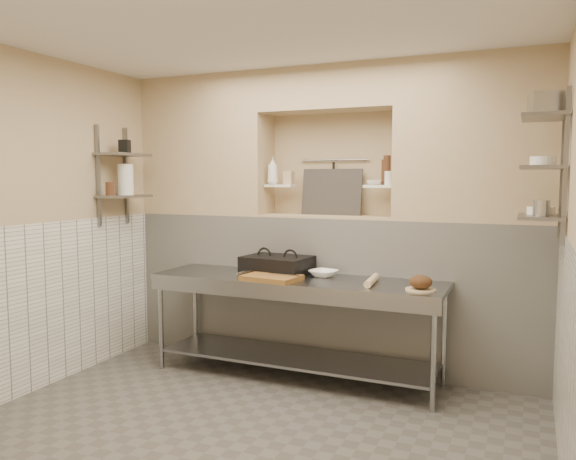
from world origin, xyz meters
The scene contains 47 objects.
floor centered at (0.00, 0.00, -0.05)m, with size 4.00×3.90×0.10m, color #494541.
ceiling centered at (0.00, 0.00, 2.85)m, with size 4.00×3.90×0.10m, color silver.
wall_left centered at (-2.05, 0.00, 1.40)m, with size 0.10×3.90×2.80m, color tan.
wall_back centered at (0.00, 2.00, 1.40)m, with size 4.00×0.10×2.80m, color tan.
backwall_lower centered at (0.00, 1.75, 0.70)m, with size 4.00×0.40×1.40m, color white.
alcove_sill centered at (0.00, 1.75, 1.41)m, with size 1.30×0.40×0.02m, color tan.
backwall_pillar_left centered at (-1.33, 1.75, 2.10)m, with size 1.35×0.40×1.40m, color tan.
backwall_pillar_right centered at (1.33, 1.75, 2.10)m, with size 1.35×0.40×1.40m, color tan.
backwall_header centered at (0.00, 1.75, 2.60)m, with size 1.30×0.40×0.40m, color tan.
wainscot_left centered at (-1.99, 0.00, 0.70)m, with size 0.02×3.90×1.40m, color white.
wainscot_right centered at (1.99, 0.00, 0.70)m, with size 0.02×3.90×1.40m, color white.
alcove_shelf_left centered at (-0.50, 1.75, 1.70)m, with size 0.28×0.16×0.03m, color white.
alcove_shelf_right centered at (0.50, 1.75, 1.70)m, with size 0.28×0.16×0.03m, color white.
utensil_rail centered at (0.00, 1.92, 1.95)m, with size 0.02×0.02×0.70m, color gray.
hanging_steel centered at (0.00, 1.90, 1.78)m, with size 0.02×0.02×0.30m, color black.
splash_panel centered at (0.00, 1.85, 1.64)m, with size 0.60×0.02×0.45m, color #383330.
shelf_rail_left_a centered at (-1.98, 1.25, 1.80)m, with size 0.03×0.03×0.95m, color slate.
shelf_rail_left_b centered at (-1.98, 0.85, 1.80)m, with size 0.03×0.03×0.95m, color slate.
wall_shelf_left_lower centered at (-1.84, 1.05, 1.60)m, with size 0.30×0.50×0.03m, color slate.
wall_shelf_left_upper centered at (-1.84, 1.05, 2.00)m, with size 0.30×0.50×0.03m, color slate.
shelf_rail_right_a centered at (1.98, 1.25, 1.85)m, with size 0.03×0.03×1.05m, color slate.
shelf_rail_right_b centered at (1.98, 0.85, 1.85)m, with size 0.03×0.03×1.05m, color slate.
wall_shelf_right_lower centered at (1.84, 1.05, 1.50)m, with size 0.30×0.50×0.03m, color slate.
wall_shelf_right_mid centered at (1.84, 1.05, 1.85)m, with size 0.30×0.50×0.03m, color slate.
wall_shelf_right_upper centered at (1.84, 1.05, 2.20)m, with size 0.30×0.50×0.03m, color slate.
prep_table centered at (-0.10, 1.18, 0.64)m, with size 2.60×0.70×0.90m.
panini_press centered at (-0.35, 1.34, 0.98)m, with size 0.63×0.49×0.16m.
cutting_board centered at (-0.25, 1.01, 0.92)m, with size 0.47×0.33×0.04m, color brown.
knife_blade centered at (-0.16, 1.07, 0.95)m, with size 0.28×0.03×0.01m, color gray.
tongs centered at (-0.51, 0.99, 0.96)m, with size 0.02×0.02×0.24m, color gray.
mixing_bowl centered at (0.10, 1.35, 0.93)m, with size 0.24×0.24×0.06m, color white.
rolling_pin centered at (0.59, 1.17, 0.93)m, with size 0.06×0.06×0.40m, color #D7B37F.
bread_board centered at (1.01, 1.07, 0.91)m, with size 0.24×0.24×0.01m, color #D7B37F.
bread_loaf centered at (1.01, 1.07, 0.97)m, with size 0.18×0.18×0.11m, color #4C2D19.
bottle_soap centered at (-0.56, 1.70, 1.85)m, with size 0.11×0.11×0.27m, color white.
jar_alcove centered at (-0.41, 1.75, 1.78)m, with size 0.09×0.09×0.13m, color tan.
bowl_alcove centered at (0.45, 1.74, 1.73)m, with size 0.14×0.14×0.04m, color white.
condiment_a centered at (0.54, 1.78, 1.83)m, with size 0.06×0.06×0.23m, color #432618.
condiment_b centered at (0.56, 1.77, 1.85)m, with size 0.07×0.07×0.27m, color #432618.
condiment_c centered at (0.57, 1.76, 1.78)m, with size 0.07×0.07×0.13m, color white.
jug_left centered at (-1.84, 1.07, 1.76)m, with size 0.15×0.15×0.30m, color white.
jar_left centered at (-1.84, 0.85, 1.68)m, with size 0.08×0.08×0.13m, color #432618.
box_left_upper centered at (-1.84, 1.07, 2.08)m, with size 0.09×0.09×0.13m, color black.
bowl_right centered at (1.84, 1.13, 1.54)m, with size 0.19×0.19×0.06m, color white.
canister_right centered at (1.84, 0.94, 1.57)m, with size 0.11×0.11×0.11m, color gray.
bowl_right_mid centered at (1.84, 1.08, 1.89)m, with size 0.17×0.17×0.06m, color white.
basket_right centered at (1.84, 1.08, 2.29)m, with size 0.20×0.25×0.16m, color gray.
Camera 1 is at (1.77, -3.30, 1.77)m, focal length 35.00 mm.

